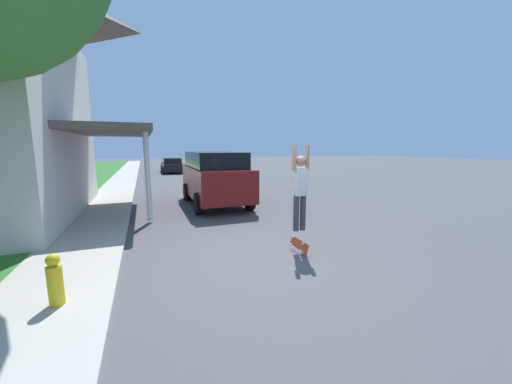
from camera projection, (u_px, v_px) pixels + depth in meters
name	position (u px, v px, depth m)	size (l,w,h in m)	color
ground_plane	(258.00, 257.00, 6.08)	(120.00, 120.00, 0.00)	#49494C
sidewalk	(104.00, 211.00, 10.29)	(1.80, 80.00, 0.10)	#ADA89E
suv_parked	(215.00, 177.00, 11.46)	(2.14, 4.56, 2.14)	maroon
car_down_street	(172.00, 166.00, 26.34)	(1.87, 4.16, 1.35)	black
skateboarder	(300.00, 187.00, 6.27)	(0.41, 0.22, 1.90)	#38383D
skateboard	(299.00, 244.00, 6.31)	(0.16, 0.78, 0.24)	#B73D23
fire_hydrant	(55.00, 280.00, 4.02)	(0.20, 0.20, 0.76)	gold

